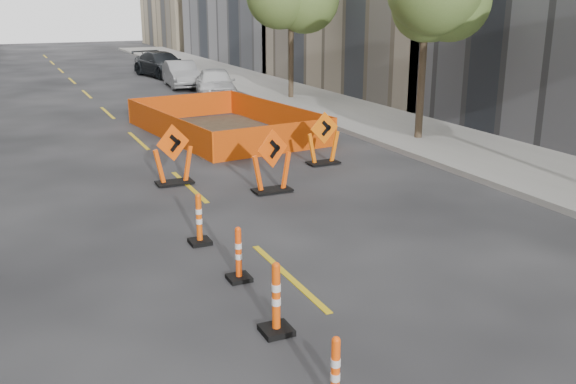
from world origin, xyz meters
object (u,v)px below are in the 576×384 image
chevron_sign_center (272,161)px  parked_car_near (216,83)px  channelizer_6 (199,219)px  parked_car_far (162,64)px  parked_car_mid (181,74)px  chevron_sign_right (324,138)px  channelizer_4 (276,298)px  channelizer_3 (335,373)px  chevron_sign_left (173,155)px  channelizer_5 (239,254)px

chevron_sign_center → parked_car_near: (3.60, 15.09, -0.05)m
channelizer_6 → parked_car_far: bearing=77.4°
channelizer_6 → parked_car_mid: parked_car_mid is taller
chevron_sign_center → chevron_sign_right: chevron_sign_center is taller
channelizer_4 → channelizer_6: bearing=89.3°
parked_car_far → chevron_sign_center: bearing=-109.5°
channelizer_3 → parked_car_near: 24.22m
chevron_sign_right → parked_car_near: (1.19, 13.17, -0.02)m
channelizer_3 → chevron_sign_left: 9.99m
parked_car_mid → chevron_sign_center: bearing=-93.8°
parked_car_far → channelizer_4: bearing=-112.6°
chevron_sign_left → channelizer_4: bearing=-111.2°
channelizer_4 → parked_car_mid: size_ratio=0.26×
chevron_sign_left → chevron_sign_center: 2.60m
channelizer_6 → parked_car_far: parked_car_far is taller
channelizer_4 → parked_car_near: bearing=73.7°
parked_car_far → channelizer_6: bearing=-114.0°
channelizer_6 → parked_car_near: 18.76m
channelizer_3 → parked_car_near: (6.38, 23.37, 0.27)m
channelizer_4 → chevron_sign_right: bearing=58.5°
channelizer_6 → parked_car_mid: size_ratio=0.24×
channelizer_6 → chevron_sign_left: bearing=81.4°
parked_car_mid → parked_car_far: (0.26, 5.22, 0.05)m
channelizer_3 → chevron_sign_left: size_ratio=0.60×
channelizer_3 → channelizer_5: (0.24, 3.78, 0.01)m
channelizer_4 → parked_car_far: size_ratio=0.21×
channelizer_5 → parked_car_far: parked_car_far is taller
channelizer_6 → chevron_sign_right: (5.05, 4.53, 0.25)m
chevron_sign_center → parked_car_mid: 20.20m
chevron_sign_left → chevron_sign_right: chevron_sign_left is taller
channelizer_5 → channelizer_4: bearing=-94.3°
channelizer_3 → parked_car_far: 34.02m
channelizer_3 → chevron_sign_center: bearing=71.5°
parked_car_near → parked_car_far: size_ratio=0.85×
channelizer_6 → chevron_sign_left: size_ratio=0.65×
chevron_sign_right → parked_car_far: bearing=81.0°
channelizer_5 → chevron_sign_left: 6.20m
channelizer_5 → chevron_sign_right: bearing=52.3°
parked_car_mid → chevron_sign_right: bearing=-87.3°
channelizer_6 → parked_car_near: (6.24, 17.69, 0.23)m
channelizer_3 → parked_car_mid: 28.85m
chevron_sign_left → chevron_sign_right: (4.40, 0.25, -0.02)m
channelizer_6 → parked_car_far: (6.20, 27.75, 0.23)m
channelizer_5 → parked_car_mid: bearing=76.6°
parked_car_far → parked_car_near: bearing=-101.2°
channelizer_3 → parked_car_mid: parked_car_mid is taller
channelizer_4 → channelizer_6: channelizer_4 is taller
channelizer_3 → parked_car_mid: bearing=77.9°
channelizer_5 → chevron_sign_left: chevron_sign_left is taller
channelizer_4 → channelizer_5: channelizer_4 is taller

